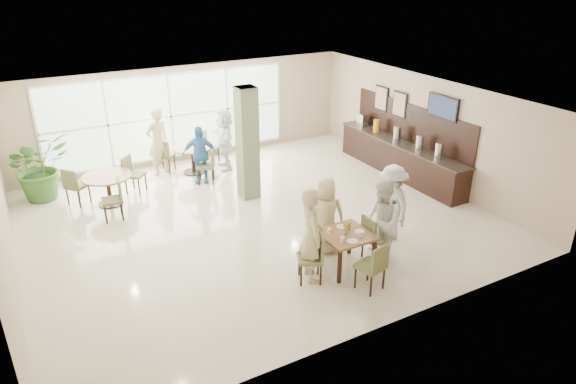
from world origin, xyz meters
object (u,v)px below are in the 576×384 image
teen_far (325,215)px  teen_standing (392,203)px  teen_right (381,222)px  adult_a (200,155)px  adult_standing (158,142)px  round_table_left (108,182)px  buffet_counter (400,156)px  potted_plant (39,167)px  main_table (346,238)px  round_table_right (193,154)px  adult_b (224,139)px  teen_left (311,235)px

teen_far → teen_standing: 1.53m
teen_right → adult_a: bearing=-141.5°
teen_far → adult_standing: (-1.73, 5.77, 0.13)m
round_table_left → adult_standing: 2.16m
round_table_left → teen_far: (3.39, -4.43, 0.22)m
buffet_counter → teen_standing: (-2.56, -2.72, 0.28)m
potted_plant → teen_standing: 8.58m
main_table → round_table_right: (-0.89, 6.15, -0.09)m
buffet_counter → adult_a: buffet_counter is taller
round_table_left → adult_b: bearing=14.3°
teen_left → teen_right: teen_left is taller
buffet_counter → adult_standing: size_ratio=2.49×
buffet_counter → adult_b: 4.94m
adult_b → adult_standing: 1.83m
teen_far → adult_standing: 6.03m
potted_plant → teen_far: 7.37m
buffet_counter → teen_right: bearing=-135.0°
buffet_counter → teen_far: buffet_counter is taller
teen_left → teen_right: (1.51, -0.13, -0.05)m
round_table_right → adult_a: adult_a is taller
main_table → teen_far: teen_far is taller
round_table_right → adult_standing: size_ratio=0.56×
adult_standing → adult_b: bearing=146.8°
round_table_right → adult_a: bearing=-93.9°
main_table → round_table_right: same height
teen_far → adult_a: teen_far is taller
teen_left → adult_b: size_ratio=1.05×
adult_b → buffet_counter: bearing=69.8°
adult_standing → buffet_counter: bearing=132.3°
buffet_counter → teen_left: 5.83m
round_table_right → teen_left: bearing=-88.8°
potted_plant → teen_right: teen_right is taller
teen_far → adult_standing: size_ratio=0.86×
potted_plant → teen_standing: size_ratio=1.00×
adult_standing → teen_right: bearing=92.1°
round_table_left → adult_a: size_ratio=0.76×
buffet_counter → teen_right: buffet_counter is taller
buffet_counter → adult_standing: (-5.82, 3.27, 0.39)m
round_table_left → teen_left: size_ratio=0.65×
main_table → teen_standing: size_ratio=0.56×
teen_far → teen_standing: (1.52, -0.22, 0.02)m
adult_a → adult_standing: adult_standing is taller
potted_plant → teen_right: bearing=-49.6°
round_table_right → teen_left: teen_left is taller
teen_standing → adult_a: 5.47m
adult_b → main_table: bearing=14.1°
teen_standing → adult_a: (-2.47, 4.88, -0.05)m
main_table → buffet_counter: 5.22m
teen_standing → teen_right: bearing=-40.8°
round_table_right → adult_b: 0.98m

